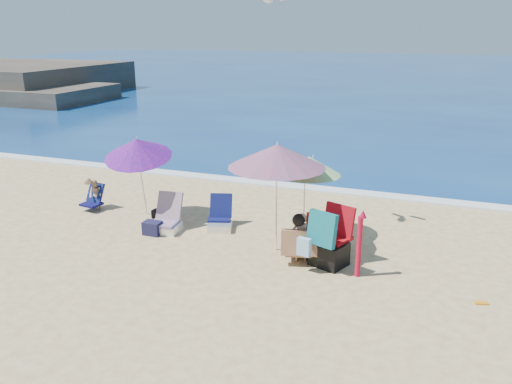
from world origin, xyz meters
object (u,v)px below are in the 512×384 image
(umbrella_turquoise, at_px, (277,156))
(camp_chair_left, at_px, (318,244))
(furled_umbrella, at_px, (360,240))
(umbrella_striped, at_px, (309,166))
(umbrella_blue, at_px, (137,148))
(person_center, at_px, (300,239))
(chair_rainbow, at_px, (166,221))
(camp_chair_right, at_px, (328,245))
(person_left, at_px, (95,195))
(chair_navy, at_px, (220,220))

(umbrella_turquoise, relative_size, camp_chair_left, 2.56)
(umbrella_turquoise, distance_m, furled_umbrella, 2.25)
(umbrella_striped, distance_m, umbrella_blue, 3.89)
(person_center, bearing_deg, furled_umbrella, -8.84)
(chair_rainbow, bearing_deg, camp_chair_left, -2.82)
(umbrella_striped, height_order, camp_chair_right, umbrella_striped)
(furled_umbrella, bearing_deg, camp_chair_left, 147.12)
(furled_umbrella, relative_size, person_left, 1.53)
(umbrella_striped, bearing_deg, chair_rainbow, -164.67)
(furled_umbrella, height_order, person_center, furled_umbrella)
(person_center, relative_size, person_left, 1.20)
(umbrella_turquoise, distance_m, chair_rainbow, 3.08)
(furled_umbrella, height_order, chair_navy, furled_umbrella)
(umbrella_blue, bearing_deg, umbrella_turquoise, -8.45)
(umbrella_blue, xyz_separation_m, camp_chair_right, (4.62, -0.90, -1.29))
(camp_chair_left, xyz_separation_m, camp_chair_right, (0.26, -0.30, 0.16))
(umbrella_turquoise, distance_m, chair_navy, 2.40)
(chair_rainbow, bearing_deg, umbrella_striped, 15.33)
(person_center, bearing_deg, chair_navy, 152.49)
(camp_chair_left, distance_m, person_left, 5.87)
(umbrella_turquoise, height_order, chair_rainbow, umbrella_turquoise)
(furled_umbrella, relative_size, person_center, 1.27)
(person_center, bearing_deg, chair_rainbow, 170.09)
(camp_chair_left, bearing_deg, camp_chair_right, -49.11)
(umbrella_striped, height_order, chair_navy, umbrella_striped)
(umbrella_blue, height_order, camp_chair_left, umbrella_blue)
(umbrella_blue, distance_m, chair_rainbow, 1.79)
(umbrella_blue, xyz_separation_m, person_left, (-1.45, 0.22, -1.33))
(camp_chair_left, bearing_deg, person_left, 172.01)
(chair_rainbow, xyz_separation_m, camp_chair_right, (3.72, -0.47, 0.20))
(umbrella_turquoise, height_order, person_center, umbrella_turquoise)
(umbrella_turquoise, height_order, umbrella_striped, umbrella_turquoise)
(chair_rainbow, bearing_deg, chair_navy, 28.72)
(camp_chair_right, bearing_deg, person_center, -170.94)
(person_left, bearing_deg, chair_rainbow, -15.34)
(person_center, bearing_deg, camp_chair_left, 56.20)
(camp_chair_left, bearing_deg, chair_navy, 163.05)
(umbrella_turquoise, bearing_deg, person_center, -36.48)
(umbrella_blue, bearing_deg, umbrella_striped, 5.73)
(umbrella_blue, relative_size, chair_navy, 2.40)
(camp_chair_right, relative_size, person_left, 1.40)
(umbrella_turquoise, xyz_separation_m, person_center, (0.63, -0.47, -1.45))
(umbrella_striped, height_order, umbrella_blue, umbrella_blue)
(umbrella_blue, xyz_separation_m, camp_chair_left, (4.35, -0.60, -1.45))
(person_center, bearing_deg, person_left, 167.76)
(umbrella_blue, relative_size, chair_rainbow, 2.57)
(camp_chair_right, distance_m, person_center, 0.53)
(umbrella_blue, height_order, camp_chair_right, umbrella_blue)
(camp_chair_right, distance_m, person_left, 6.17)
(umbrella_striped, xyz_separation_m, camp_chair_left, (0.49, -0.98, -1.29))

